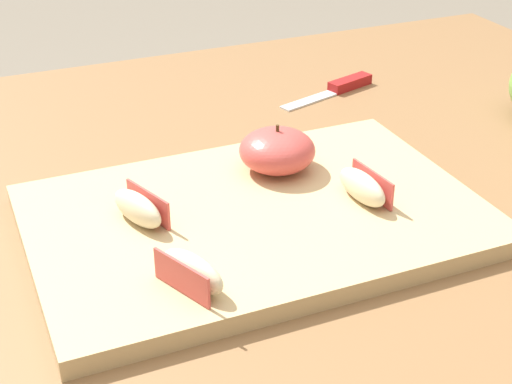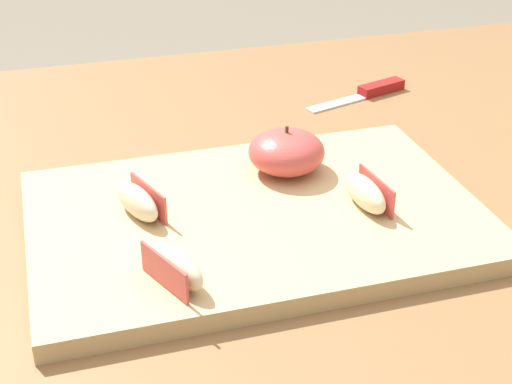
{
  "view_description": "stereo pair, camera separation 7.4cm",
  "coord_description": "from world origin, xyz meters",
  "views": [
    {
      "loc": [
        -0.28,
        -0.69,
        1.17
      ],
      "look_at": [
        -0.03,
        -0.1,
        0.81
      ],
      "focal_mm": 53.97,
      "sensor_mm": 36.0,
      "label": 1
    },
    {
      "loc": [
        -0.21,
        -0.72,
        1.17
      ],
      "look_at": [
        -0.03,
        -0.1,
        0.81
      ],
      "focal_mm": 53.97,
      "sensor_mm": 36.0,
      "label": 2
    }
  ],
  "objects": [
    {
      "name": "apple_wedge_left",
      "position": [
        -0.12,
        -0.19,
        0.8
      ],
      "size": [
        0.05,
        0.07,
        0.03
      ],
      "color": "beige",
      "rests_on": "cutting_board"
    },
    {
      "name": "apple_wedge_middle",
      "position": [
        0.08,
        -0.12,
        0.8
      ],
      "size": [
        0.03,
        0.07,
        0.03
      ],
      "color": "beige",
      "rests_on": "cutting_board"
    },
    {
      "name": "apple_half_skin_up",
      "position": [
        0.03,
        -0.03,
        0.81
      ],
      "size": [
        0.08,
        0.08,
        0.05
      ],
      "color": "#D14C47",
      "rests_on": "cutting_board"
    },
    {
      "name": "dining_table",
      "position": [
        0.0,
        0.0,
        0.66
      ],
      "size": [
        1.26,
        0.86,
        0.77
      ],
      "color": "brown",
      "rests_on": "ground_plane"
    },
    {
      "name": "paring_knife",
      "position": [
        0.23,
        0.19,
        0.77
      ],
      "size": [
        0.16,
        0.07,
        0.01
      ],
      "color": "silver",
      "rests_on": "dining_table"
    },
    {
      "name": "apple_wedge_back",
      "position": [
        -0.14,
        -0.07,
        0.8
      ],
      "size": [
        0.05,
        0.07,
        0.03
      ],
      "color": "beige",
      "rests_on": "cutting_board"
    },
    {
      "name": "cutting_board",
      "position": [
        -0.03,
        -0.1,
        0.78
      ],
      "size": [
        0.44,
        0.29,
        0.02
      ],
      "color": "tan",
      "rests_on": "dining_table"
    }
  ]
}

